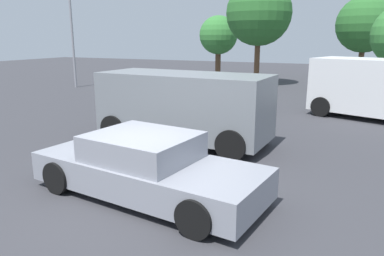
% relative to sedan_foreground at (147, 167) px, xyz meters
% --- Properties ---
extents(ground_plane, '(80.00, 80.00, 0.00)m').
position_rel_sedan_foreground_xyz_m(ground_plane, '(-0.08, -0.16, -0.57)').
color(ground_plane, '#38383D').
extents(sedan_foreground, '(4.74, 2.34, 1.22)m').
position_rel_sedan_foreground_xyz_m(sedan_foreground, '(0.00, 0.00, 0.00)').
color(sedan_foreground, gray).
rests_on(sedan_foreground, ground_plane).
extents(van_white, '(5.24, 3.47, 2.22)m').
position_rel_sedan_foreground_xyz_m(van_white, '(4.22, 9.56, 0.63)').
color(van_white, white).
rests_on(van_white, ground_plane).
extents(suv_dark, '(4.95, 2.28, 2.01)m').
position_rel_sedan_foreground_xyz_m(suv_dark, '(-1.01, 3.63, 0.53)').
color(suv_dark, gray).
rests_on(suv_dark, ground_plane).
extents(pedestrian, '(0.26, 0.57, 1.75)m').
position_rel_sedan_foreground_xyz_m(pedestrian, '(-4.25, 6.69, 0.48)').
color(pedestrian, black).
rests_on(pedestrian, ground_plane).
extents(light_post_near, '(0.44, 0.44, 7.21)m').
position_rel_sedan_foreground_xyz_m(light_post_near, '(-12.55, 11.91, 4.25)').
color(light_post_near, gray).
rests_on(light_post_near, ground_plane).
extents(tree_back_left, '(4.10, 4.10, 6.56)m').
position_rel_sedan_foreground_xyz_m(tree_back_left, '(-2.78, 17.92, 3.93)').
color(tree_back_left, brown).
rests_on(tree_back_left, ground_plane).
extents(tree_back_center, '(4.12, 4.12, 6.01)m').
position_rel_sedan_foreground_xyz_m(tree_back_center, '(3.25, 25.21, 3.37)').
color(tree_back_center, brown).
rests_on(tree_back_center, ground_plane).
extents(tree_far_right, '(3.06, 3.06, 4.73)m').
position_rel_sedan_foreground_xyz_m(tree_far_right, '(-7.34, 22.79, 2.61)').
color(tree_far_right, brown).
rests_on(tree_far_right, ground_plane).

